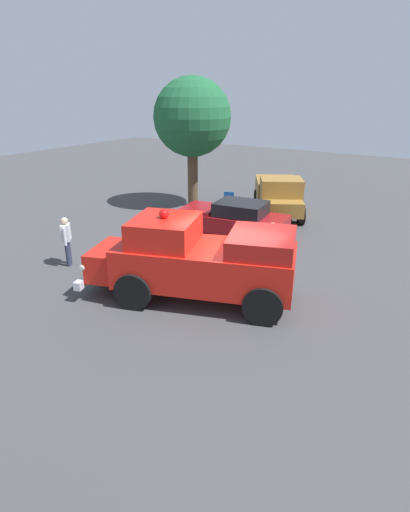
{
  "coord_description": "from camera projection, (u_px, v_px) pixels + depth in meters",
  "views": [
    {
      "loc": [
        9.79,
        5.44,
        5.7
      ],
      "look_at": [
        0.55,
        -0.52,
        1.32
      ],
      "focal_mm": 30.08,
      "sensor_mm": 36.0,
      "label": 1
    }
  ],
  "objects": [
    {
      "name": "parked_pickup",
      "position": [
        278.0,
        194.0,
        19.99
      ],
      "size": [
        5.06,
        3.94,
        1.9
      ],
      "color": "black",
      "rests_on": "ground"
    },
    {
      "name": "spectator_standing",
      "position": [
        66.0,
        238.0,
        14.31
      ],
      "size": [
        0.55,
        0.49,
        1.68
      ],
      "color": "#2D334C",
      "rests_on": "ground"
    },
    {
      "name": "lawn_chair_by_car",
      "position": [
        228.0,
        201.0,
        20.3
      ],
      "size": [
        0.64,
        0.64,
        1.02
      ],
      "color": "#B7BABF",
      "rests_on": "ground"
    },
    {
      "name": "classic_hot_rod",
      "position": [
        233.0,
        219.0,
        17.15
      ],
      "size": [
        2.39,
        4.56,
        1.46
      ],
      "color": "black",
      "rests_on": "ground"
    },
    {
      "name": "spectator_seated",
      "position": [
        270.0,
        239.0,
        15.02
      ],
      "size": [
        0.64,
        0.56,
        1.29
      ],
      "color": "#383842",
      "rests_on": "ground"
    },
    {
      "name": "lawn_chair_near_truck",
      "position": [
        273.0,
        241.0,
        15.12
      ],
      "size": [
        0.65,
        0.65,
        1.02
      ],
      "color": "#B7BABF",
      "rests_on": "ground"
    },
    {
      "name": "vintage_fire_truck",
      "position": [
        197.0,
        259.0,
        11.93
      ],
      "size": [
        4.05,
        6.33,
        2.59
      ],
      "color": "black",
      "rests_on": "ground"
    },
    {
      "name": "oak_tree_left",
      "position": [
        192.0,
        118.0,
        20.34
      ],
      "size": [
        3.71,
        3.71,
        6.17
      ],
      "color": "brown",
      "rests_on": "ground"
    },
    {
      "name": "ground_plane",
      "position": [
        230.0,
        296.0,
        12.49
      ],
      "size": [
        60.0,
        60.0,
        0.0
      ],
      "primitive_type": "plane",
      "color": "#424244"
    },
    {
      "name": "traffic_cone",
      "position": [
        133.0,
        264.0,
        13.9
      ],
      "size": [
        0.4,
        0.4,
        0.64
      ],
      "color": "orange",
      "rests_on": "ground"
    }
  ]
}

